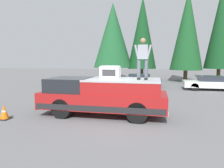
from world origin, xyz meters
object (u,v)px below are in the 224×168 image
compressor_unit (110,72)px  parked_car_white (210,83)px  traffic_cone (4,112)px  pickup_truck (103,96)px  parked_car_navy (139,80)px  person_on_truck_bed (143,58)px

compressor_unit → parked_car_white: size_ratio=0.20×
compressor_unit → traffic_cone: (-1.65, 4.17, -1.64)m
compressor_unit → traffic_cone: bearing=111.6°
pickup_truck → traffic_cone: 4.19m
parked_car_navy → traffic_cone: size_ratio=6.61×
pickup_truck → parked_car_navy: bearing=-4.3°
compressor_unit → person_on_truck_bed: bearing=-103.5°
person_on_truck_bed → traffic_cone: 6.18m
traffic_cone → parked_car_white: bearing=-44.5°
compressor_unit → parked_car_navy: (9.83, -0.46, -1.35)m
person_on_truck_bed → parked_car_white: size_ratio=0.41×
pickup_truck → person_on_truck_bed: (-0.19, -1.73, 1.68)m
pickup_truck → compressor_unit: compressor_unit is taller
pickup_truck → parked_car_navy: size_ratio=1.35×
compressor_unit → person_on_truck_bed: size_ratio=0.50×
parked_car_white → traffic_cone: 14.97m
traffic_cone → compressor_unit: bearing=-68.4°
compressor_unit → parked_car_navy: size_ratio=0.20×
parked_car_white → compressor_unit: bearing=144.9°
parked_car_white → traffic_cone: bearing=135.5°
pickup_truck → compressor_unit: (0.16, -0.30, 1.05)m
pickup_truck → compressor_unit: bearing=-61.9°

